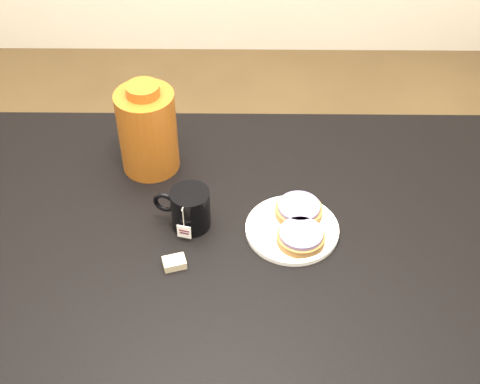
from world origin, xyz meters
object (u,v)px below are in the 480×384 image
at_px(bagel_package, 148,130).
at_px(plate, 292,229).
at_px(bagel_front, 301,237).
at_px(teabag_pouch, 174,263).
at_px(table, 205,268).
at_px(mug, 190,208).
at_px(bagel_back, 299,210).

bearing_deg(bagel_package, plate, -33.45).
xyz_separation_m(bagel_front, teabag_pouch, (-0.26, -0.06, -0.01)).
distance_m(table, mug, 0.14).
bearing_deg(bagel_front, mug, 166.26).
bearing_deg(bagel_back, teabag_pouch, -151.52).
distance_m(table, bagel_front, 0.23).
distance_m(plate, mug, 0.22).
bearing_deg(table, mug, 119.60).
bearing_deg(bagel_back, plate, -110.69).
height_order(bagel_front, mug, mug).
relative_size(bagel_back, bagel_front, 0.79).
distance_m(mug, bagel_package, 0.23).
distance_m(bagel_front, mug, 0.24).
distance_m(bagel_back, teabag_pouch, 0.29).
bearing_deg(table, bagel_back, 20.57).
xyz_separation_m(plate, bagel_back, (0.02, 0.04, 0.02)).
bearing_deg(bagel_front, bagel_back, 89.86).
relative_size(mug, teabag_pouch, 2.93).
xyz_separation_m(bagel_front, bagel_package, (-0.34, 0.25, 0.08)).
xyz_separation_m(table, plate, (0.19, 0.03, 0.09)).
bearing_deg(plate, bagel_back, 69.31).
bearing_deg(bagel_package, teabag_pouch, -75.61).
distance_m(bagel_back, bagel_front, 0.08).
bearing_deg(teabag_pouch, table, 49.09).
height_order(plate, mug, mug).
height_order(bagel_front, teabag_pouch, bagel_front).
xyz_separation_m(bagel_front, mug, (-0.23, 0.06, 0.02)).
distance_m(plate, bagel_back, 0.05).
relative_size(table, bagel_front, 10.19).
distance_m(bagel_back, bagel_package, 0.39).
relative_size(table, teabag_pouch, 31.11).
height_order(mug, teabag_pouch, mug).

